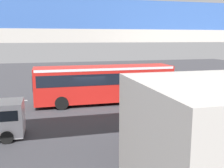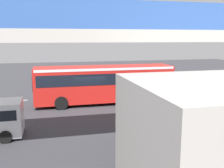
# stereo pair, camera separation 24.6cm
# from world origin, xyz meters

# --- Properties ---
(ground) EXTENTS (80.00, 80.00, 0.00)m
(ground) POSITION_xyz_m (0.00, 0.00, 0.00)
(ground) COLOR #38383D
(city_bus) EXTENTS (11.54, 2.85, 3.15)m
(city_bus) POSITION_xyz_m (-1.45, -0.48, 1.88)
(city_bus) COLOR red
(city_bus) RESTS_ON ground
(pedestrian) EXTENTS (0.38, 0.38, 1.79)m
(pedestrian) POSITION_xyz_m (-6.74, 2.87, 0.89)
(pedestrian) COLOR #2D2D38
(pedestrian) RESTS_ON ground
(traffic_sign) EXTENTS (0.08, 0.60, 2.80)m
(traffic_sign) POSITION_xyz_m (-4.98, -4.03, 1.89)
(traffic_sign) COLOR slate
(traffic_sign) RESTS_ON ground
(lane_dash_leftmost) EXTENTS (2.00, 0.20, 0.01)m
(lane_dash_leftmost) POSITION_xyz_m (-6.00, -3.12, 0.00)
(lane_dash_leftmost) COLOR silver
(lane_dash_leftmost) RESTS_ON ground
(lane_dash_left) EXTENTS (2.00, 0.20, 0.01)m
(lane_dash_left) POSITION_xyz_m (-2.00, -3.12, 0.00)
(lane_dash_left) COLOR silver
(lane_dash_left) RESTS_ON ground
(lane_dash_centre) EXTENTS (2.00, 0.20, 0.01)m
(lane_dash_centre) POSITION_xyz_m (2.00, -3.12, 0.00)
(lane_dash_centre) COLOR silver
(lane_dash_centre) RESTS_ON ground
(lane_dash_right) EXTENTS (2.00, 0.20, 0.01)m
(lane_dash_right) POSITION_xyz_m (6.00, -3.12, 0.00)
(lane_dash_right) COLOR silver
(lane_dash_right) RESTS_ON ground
(pedestrian_overpass) EXTENTS (30.36, 2.60, 6.91)m
(pedestrian_overpass) POSITION_xyz_m (0.00, 9.65, 5.17)
(pedestrian_overpass) COLOR #B2ADA5
(pedestrian_overpass) RESTS_ON ground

